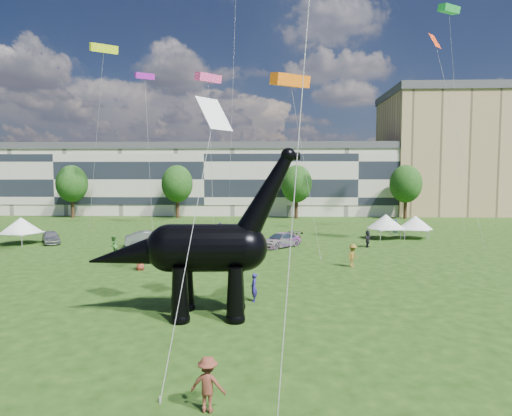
{
  "coord_description": "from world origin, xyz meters",
  "views": [
    {
      "loc": [
        3.82,
        -18.36,
        6.91
      ],
      "look_at": [
        2.88,
        8.0,
        5.0
      ],
      "focal_mm": 30.0,
      "sensor_mm": 36.0,
      "label": 1
    }
  ],
  "objects": [
    {
      "name": "ground",
      "position": [
        0.0,
        0.0,
        0.0
      ],
      "size": [
        220.0,
        220.0,
        0.0
      ],
      "primitive_type": "plane",
      "color": "#16330C",
      "rests_on": "ground"
    },
    {
      "name": "terrace_row",
      "position": [
        -8.0,
        62.0,
        6.0
      ],
      "size": [
        78.0,
        11.0,
        12.0
      ],
      "primitive_type": "cube",
      "color": "beige",
      "rests_on": "ground"
    },
    {
      "name": "apartment_block",
      "position": [
        40.0,
        65.0,
        11.0
      ],
      "size": [
        28.0,
        18.0,
        22.0
      ],
      "primitive_type": "cube",
      "color": "tan",
      "rests_on": "ground"
    },
    {
      "name": "tree_far_left",
      "position": [
        -30.0,
        53.0,
        6.29
      ],
      "size": [
        5.2,
        5.2,
        9.44
      ],
      "color": "#382314",
      "rests_on": "ground"
    },
    {
      "name": "tree_mid_left",
      "position": [
        -12.0,
        53.0,
        6.29
      ],
      "size": [
        5.2,
        5.2,
        9.44
      ],
      "color": "#382314",
      "rests_on": "ground"
    },
    {
      "name": "tree_mid_right",
      "position": [
        8.0,
        53.0,
        6.29
      ],
      "size": [
        5.2,
        5.2,
        9.44
      ],
      "color": "#382314",
      "rests_on": "ground"
    },
    {
      "name": "tree_far_right",
      "position": [
        26.0,
        53.0,
        6.29
      ],
      "size": [
        5.2,
        5.2,
        9.44
      ],
      "color": "#382314",
      "rests_on": "ground"
    },
    {
      "name": "dinosaur_sculpture",
      "position": [
        0.29,
        2.44,
        3.27
      ],
      "size": [
        10.61,
        3.04,
        8.67
      ],
      "rotation": [
        0.0,
        0.0,
        0.06
      ],
      "color": "black",
      "rests_on": "ground"
    },
    {
      "name": "car_silver",
      "position": [
        -19.13,
        25.01,
        0.68
      ],
      "size": [
        3.47,
        4.23,
        1.36
      ],
      "primitive_type": "imported",
      "rotation": [
        0.0,
        0.0,
        0.56
      ],
      "color": "#A8A7AC",
      "rests_on": "ground"
    },
    {
      "name": "car_grey",
      "position": [
        -8.32,
        23.41,
        0.77
      ],
      "size": [
        4.95,
        2.89,
        1.54
      ],
      "primitive_type": "imported",
      "rotation": [
        0.0,
        0.0,
        1.86
      ],
      "color": "gray",
      "rests_on": "ground"
    },
    {
      "name": "car_white",
      "position": [
        -2.56,
        23.98,
        0.68
      ],
      "size": [
        4.9,
        2.32,
        1.35
      ],
      "primitive_type": "imported",
      "rotation": [
        0.0,
        0.0,
        1.59
      ],
      "color": "white",
      "rests_on": "ground"
    },
    {
      "name": "car_dark",
      "position": [
        4.73,
        23.52,
        0.7
      ],
      "size": [
        4.81,
        4.82,
        1.4
      ],
      "primitive_type": "imported",
      "rotation": [
        0.0,
        0.0,
        -0.78
      ],
      "color": "#595960",
      "rests_on": "ground"
    },
    {
      "name": "gazebo_near",
      "position": [
        16.62,
        29.62,
        1.95
      ],
      "size": [
        4.89,
        4.89,
        2.78
      ],
      "rotation": [
        0.0,
        0.0,
        0.27
      ],
      "color": "white",
      "rests_on": "ground"
    },
    {
      "name": "gazebo_far",
      "position": [
        20.01,
        29.97,
        1.82
      ],
      "size": [
        4.88,
        4.88,
        2.59
      ],
      "rotation": [
        0.0,
        0.0,
        -0.41
      ],
      "color": "white",
      "rests_on": "ground"
    },
    {
      "name": "gazebo_left",
      "position": [
        -21.97,
        24.52,
        1.95
      ],
      "size": [
        4.82,
        4.82,
        2.78
      ],
      "rotation": [
        0.0,
        0.0,
        -0.24
      ],
      "color": "white",
      "rests_on": "ground"
    },
    {
      "name": "visitors",
      "position": [
        -1.29,
        16.65,
        0.87
      ],
      "size": [
        49.13,
        40.46,
        1.85
      ],
      "color": "black",
      "rests_on": "ground"
    },
    {
      "name": "kites",
      "position": [
        1.44,
        22.64,
        19.23
      ],
      "size": [
        69.31,
        49.71,
        29.17
      ],
      "color": "red",
      "rests_on": "ground"
    }
  ]
}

